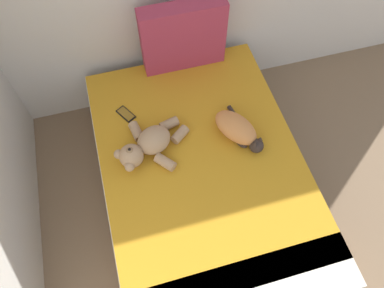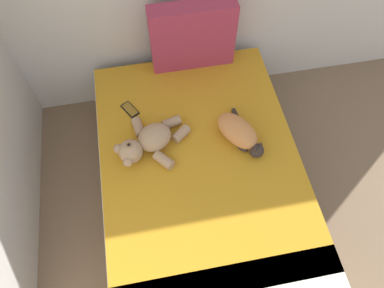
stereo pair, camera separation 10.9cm
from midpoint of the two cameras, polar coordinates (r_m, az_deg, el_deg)
The scene contains 6 objects.
ground_plane at distance 2.93m, azimuth 23.55°, elevation -19.97°, with size 10.50×10.50×0.00m, color #7A6047.
bed at distance 2.70m, azimuth 0.38°, elevation -5.43°, with size 1.41×2.03×0.50m.
patterned_cushion at distance 2.82m, azimuth -2.56°, elevation 16.40°, with size 0.63×0.15×0.54m.
cat at distance 2.53m, azimuth 5.95°, elevation 2.25°, with size 0.34×0.44×0.15m.
teddy_bear at distance 2.48m, azimuth -8.20°, elevation -0.19°, with size 0.54×0.44×0.18m.
cell_phone at distance 2.73m, azimuth -11.45°, elevation 4.58°, with size 0.14×0.16×0.01m.
Camera 1 is at (0.87, 1.95, 2.68)m, focal length 34.09 mm.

